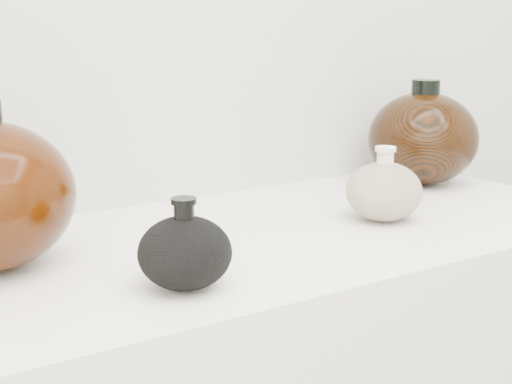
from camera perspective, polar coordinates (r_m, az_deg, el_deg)
black_gourd_vase at (r=0.84m, az=-5.71°, el=-4.80°), size 0.13×0.13×0.11m
cream_gourd_vase at (r=1.14m, az=10.19°, el=0.10°), size 0.13×0.13×0.12m
right_round_pot at (r=1.40m, az=13.21°, el=4.23°), size 0.22×0.22×0.20m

